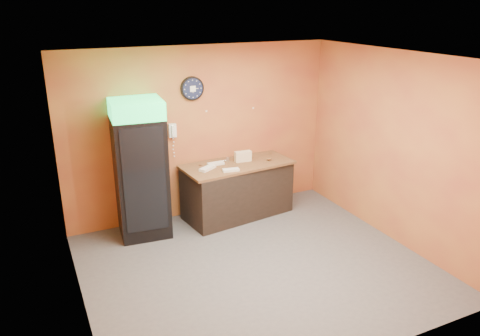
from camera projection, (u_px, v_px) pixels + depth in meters
floor at (256, 266)px, 6.41m from camera, size 4.50×4.50×0.00m
back_wall at (201, 133)px, 7.64m from camera, size 4.50×0.02×2.80m
left_wall at (72, 201)px, 5.03m from camera, size 0.02×4.00×2.80m
right_wall at (394, 148)px, 6.84m from camera, size 0.02×4.00×2.80m
ceiling at (259, 58)px, 5.46m from camera, size 4.50×4.00×0.02m
beverage_cooler at (142, 171)px, 6.98m from camera, size 0.80×0.81×2.10m
prep_counter at (237, 190)px, 7.82m from camera, size 1.85×1.01×0.88m
wall_clock at (192, 89)px, 7.31m from camera, size 0.38×0.06×0.38m
wall_phone at (172, 131)px, 7.36m from camera, size 0.12×0.10×0.22m
butcher_paper at (237, 164)px, 7.66m from camera, size 1.88×0.98×0.04m
sub_roll_stack at (243, 156)px, 7.72m from camera, size 0.28×0.12×0.18m
wrapped_sandwich_left at (208, 168)px, 7.37m from camera, size 0.32×0.25×0.04m
wrapped_sandwich_mid at (231, 170)px, 7.30m from camera, size 0.27×0.14×0.04m
wrapped_sandwich_right at (216, 164)px, 7.58m from camera, size 0.27×0.12×0.04m
kitchen_tool at (228, 159)px, 7.77m from camera, size 0.07×0.07×0.07m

